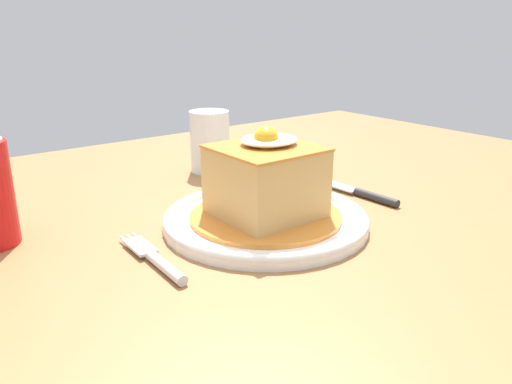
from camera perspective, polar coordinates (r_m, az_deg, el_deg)
dining_table at (r=0.81m, az=0.85°, el=-6.72°), size 1.33×0.95×0.72m
main_plate at (r=0.65m, az=1.08°, el=-3.04°), size 0.26×0.26×0.02m
sandwich_meal at (r=0.63m, az=1.12°, el=0.91°), size 0.19×0.19×0.12m
fork at (r=0.56m, az=-11.03°, el=-7.50°), size 0.02×0.14×0.01m
knife at (r=0.77m, az=11.92°, el=-0.17°), size 0.02×0.17×0.01m
drinking_glass at (r=0.89m, az=-5.19°, el=5.20°), size 0.07×0.07×0.10m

